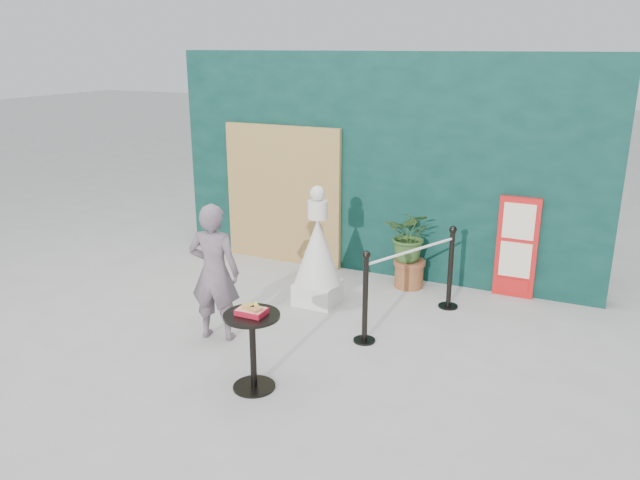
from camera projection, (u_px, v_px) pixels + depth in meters
The scene contains 10 objects.
ground at pixel (269, 369), 6.19m from camera, with size 60.00×60.00×0.00m, color #ADAAA5.
back_wall at pixel (380, 166), 8.47m from camera, with size 6.00×0.30×3.00m, color black.
bamboo_fence at pixel (283, 195), 9.00m from camera, with size 1.80×0.08×2.00m, color tan.
woman at pixel (214, 272), 6.64m from camera, with size 0.55×0.36×1.51m, color slate.
menu_board at pixel (517, 248), 7.79m from camera, with size 0.50×0.07×1.30m.
statue at pixel (318, 256), 7.60m from camera, with size 0.58×0.58×1.49m.
cafe_table at pixel (253, 339), 5.71m from camera, with size 0.52×0.52×0.75m.
food_basket at pixel (252, 310), 5.62m from camera, with size 0.26×0.19×0.11m.
planter at pixel (410, 243), 8.11m from camera, with size 0.62×0.54×1.06m.
stanchion_barrier at pixel (410, 283), 7.06m from camera, with size 0.84×1.54×1.03m.
Camera 1 is at (2.78, -4.80, 3.08)m, focal length 35.00 mm.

